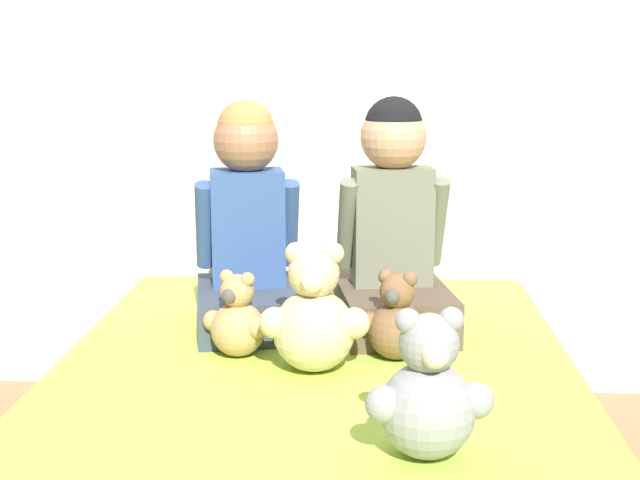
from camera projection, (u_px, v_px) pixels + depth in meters
wall_behind_bed at (332, 51)px, 3.15m from camera, size 8.00×0.06×2.50m
bed at (314, 455)px, 2.31m from camera, size 1.36×1.97×0.45m
child_on_left at (248, 231)px, 2.59m from camera, size 0.37×0.44×0.66m
child_on_right at (393, 233)px, 2.57m from camera, size 0.37×0.44×0.68m
teddy_bear_held_by_left_child at (237, 321)px, 2.36m from camera, size 0.18×0.15×0.23m
teddy_bear_held_by_right_child at (397, 322)px, 2.34m from camera, size 0.19×0.15×0.24m
teddy_bear_between_children at (315, 318)px, 2.24m from camera, size 0.28×0.21×0.33m
teddy_bear_at_foot_of_bed at (428, 395)px, 1.76m from camera, size 0.26×0.19×0.31m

